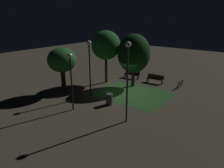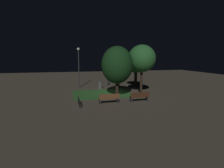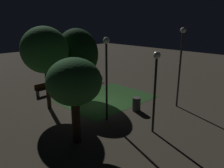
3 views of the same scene
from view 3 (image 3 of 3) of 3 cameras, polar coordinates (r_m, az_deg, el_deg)
name	(u,v)px [view 3 (image 3 of 3)]	position (r m, az deg, el deg)	size (l,w,h in m)	color
ground_plane	(96,103)	(15.64, -4.21, -4.99)	(60.00, 60.00, 0.00)	#4C4438
grass_lawn	(106,98)	(16.56, -1.48, -3.70)	(6.47, 5.07, 0.01)	#2D6028
bench_front_right	(75,81)	(19.65, -9.53, 0.76)	(1.82, 0.57, 0.88)	brown
bench_corner	(46,88)	(18.23, -16.81, -0.95)	(1.82, 0.57, 0.88)	#422314
tree_lawn_side	(74,83)	(9.97, -9.82, 0.37)	(2.51, 2.51, 4.10)	#2D2116
tree_right_canopy	(45,50)	(14.35, -17.10, 8.38)	(2.92, 2.92, 5.34)	#2D2116
tree_tall_center	(77,54)	(16.49, -9.07, 7.64)	(3.13, 3.13, 5.12)	#2D2116
lamp_post_near_wall	(156,78)	(10.99, 11.25, 1.44)	(0.36, 0.36, 4.24)	black
lamp_post_plaza_east	(106,66)	(12.07, -1.45, 4.70)	(0.36, 0.36, 4.80)	black
lamp_post_path_center	(181,55)	(14.83, 17.48, 7.11)	(0.36, 0.36, 5.24)	#333338
trash_bin	(136,104)	(14.28, 6.37, -5.24)	(0.53, 0.53, 0.89)	#4C4C4C
bicycle	(96,77)	(21.34, -4.11, 1.80)	(0.13, 1.70, 0.93)	black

